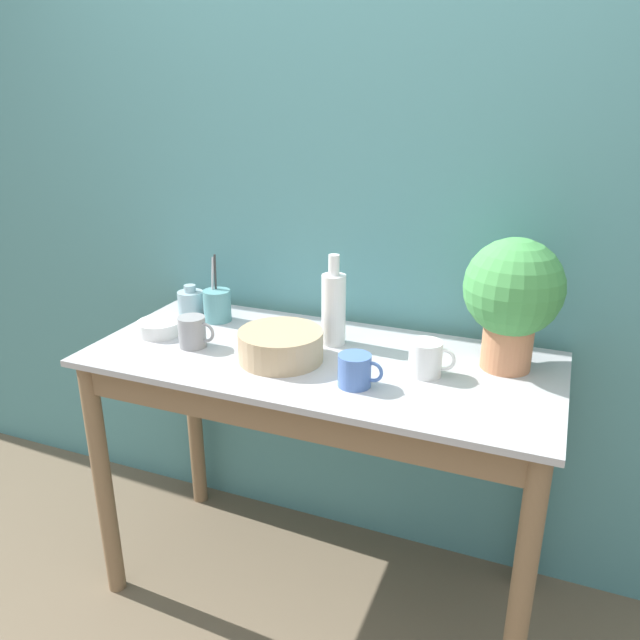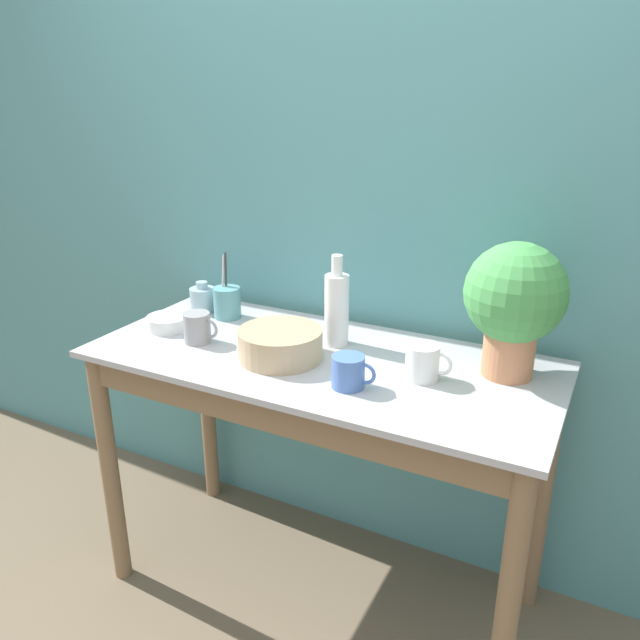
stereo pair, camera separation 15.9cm
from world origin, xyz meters
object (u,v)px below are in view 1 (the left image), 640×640
mug_grey (193,332)px  utensil_cup (217,305)px  bowl_small_enamel_white (159,327)px  bottle_short (191,302)px  potted_plant (513,294)px  bottle_tall (333,307)px  bowl_wash_large (281,345)px  mug_blue (355,370)px  mug_white (426,358)px

mug_grey → utensil_cup: utensil_cup is taller
bowl_small_enamel_white → mug_grey: bearing=-16.5°
bottle_short → mug_grey: bottle_short is taller
potted_plant → bottle_tall: 0.55m
bottle_short → bowl_wash_large: bearing=-26.8°
bottle_tall → mug_blue: size_ratio=2.29×
bowl_wash_large → mug_white: bearing=7.9°
mug_grey → bowl_small_enamel_white: size_ratio=0.85×
bowl_small_enamel_white → utensil_cup: 0.22m
mug_grey → utensil_cup: 0.24m
mug_white → bowl_small_enamel_white: mug_white is taller
bottle_short → mug_blue: (0.74, -0.32, -0.00)m
bottle_tall → mug_grey: 0.45m
bottle_short → mug_white: bearing=-11.2°
bottle_tall → utensil_cup: bottle_tall is taller
bowl_small_enamel_white → utensil_cup: (0.11, 0.19, 0.03)m
bowl_wash_large → bottle_tall: size_ratio=0.87×
bowl_wash_large → bowl_small_enamel_white: bearing=175.4°
potted_plant → mug_grey: (-0.94, -0.21, -0.18)m
mug_white → utensil_cup: bearing=168.2°
bowl_wash_large → bottle_tall: bearing=61.3°
mug_white → bowl_small_enamel_white: size_ratio=0.92×
potted_plant → mug_white: (-0.21, -0.14, -0.18)m
bowl_small_enamel_white → bowl_wash_large: bearing=-4.6°
mug_grey → mug_white: mug_white is taller
bowl_wash_large → utensil_cup: 0.42m
mug_white → mug_blue: bearing=-139.3°
mug_blue → utensil_cup: bearing=153.7°
bowl_small_enamel_white → bottle_tall: bearing=14.2°
potted_plant → mug_blue: size_ratio=3.03×
bottle_tall → bowl_small_enamel_white: bearing=-165.8°
mug_white → potted_plant: bearing=33.6°
mug_grey → utensil_cup: size_ratio=0.53×
bottle_short → bowl_small_enamel_white: 0.20m
potted_plant → bottle_tall: size_ratio=1.32×
bowl_wash_large → bottle_short: bottle_short is taller
mug_grey → bowl_small_enamel_white: bearing=163.5°
mug_blue → bowl_small_enamel_white: size_ratio=0.88×
utensil_cup → potted_plant: bearing=-1.5°
mug_blue → mug_white: (0.16, 0.14, 0.01)m
bottle_tall → mug_grey: bearing=-154.5°
mug_grey → bottle_tall: bearing=25.5°
potted_plant → bottle_tall: bearing=-178.2°
potted_plant → bottle_short: bearing=177.8°
bowl_wash_large → mug_white: size_ratio=1.92×
potted_plant → mug_white: bearing=-146.4°
bowl_wash_large → mug_grey: (-0.30, -0.01, 0.00)m
bottle_short → potted_plant: bearing=-2.2°
bottle_tall → utensil_cup: 0.46m
bottle_short → bowl_small_enamel_white: (0.01, -0.20, -0.02)m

